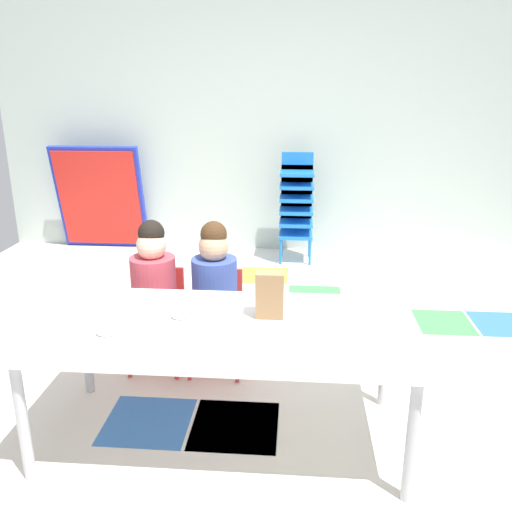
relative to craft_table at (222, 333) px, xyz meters
name	(u,v)px	position (x,y,z in m)	size (l,w,h in m)	color
ground_plane	(243,380)	(0.04, 0.54, -0.57)	(5.51, 5.39, 0.02)	silver
back_wall	(271,115)	(0.04, 3.24, 0.81)	(5.51, 0.10, 2.73)	#B2C1B7
craft_table	(222,333)	(0.00, 0.00, 0.00)	(1.78, 0.82, 0.60)	white
seated_child_near_camera	(154,282)	(-0.49, 0.64, 0.00)	(0.32, 0.31, 0.92)	red
seated_child_middle_seat	(215,284)	(-0.13, 0.64, 0.00)	(0.34, 0.34, 0.92)	red
kid_chair_blue_stack	(296,202)	(0.32, 2.85, 0.02)	(0.32, 0.30, 1.04)	blue
folded_activity_table	(100,199)	(-1.69, 3.04, -0.02)	(0.90, 0.29, 1.09)	#1E33BF
paper_bag_brown	(270,294)	(0.21, 0.11, 0.16)	(0.13, 0.09, 0.22)	#9E754C
paper_plate_near_edge	(108,334)	(-0.48, -0.15, 0.05)	(0.18, 0.18, 0.01)	white
donut_powdered_on_plate	(108,330)	(-0.48, -0.15, 0.07)	(0.11, 0.11, 0.03)	white
donut_powdered_loose	(181,314)	(-0.20, 0.06, 0.06)	(0.10, 0.10, 0.03)	white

